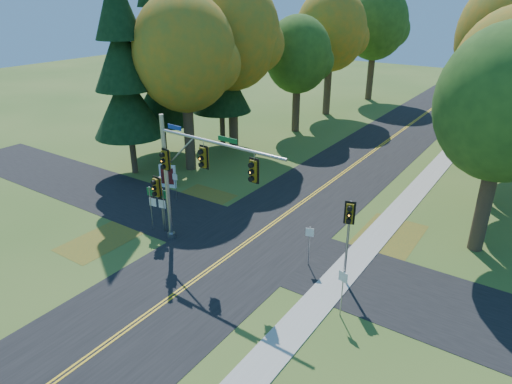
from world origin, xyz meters
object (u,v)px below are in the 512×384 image
Objects in this scene: east_signal_pole at (349,222)px; route_sign_cluster at (157,201)px; traffic_mast at (191,170)px; info_kiosk at (168,176)px.

east_signal_pole is 1.58× the size of route_sign_cluster.
route_sign_cluster is at bearing 169.40° from east_signal_pole.
traffic_mast is at bearing -16.46° from route_sign_cluster.
info_kiosk is (-4.50, 5.42, -1.17)m from route_sign_cluster.
route_sign_cluster reaches higher than info_kiosk.
route_sign_cluster is (-3.33, 0.38, -2.88)m from traffic_mast.
east_signal_pole is 2.55× the size of info_kiosk.
traffic_mast is 1.83× the size of east_signal_pole.
east_signal_pole is (8.63, 1.74, -1.44)m from traffic_mast.
traffic_mast is 10.56m from info_kiosk.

